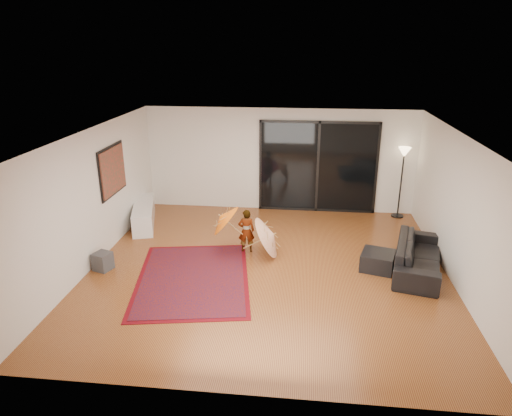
# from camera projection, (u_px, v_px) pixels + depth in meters

# --- Properties ---
(floor) EXTENTS (7.00, 7.00, 0.00)m
(floor) POSITION_uv_depth(u_px,v_px,m) (268.00, 268.00, 9.12)
(floor) COLOR #925828
(floor) RESTS_ON ground
(ceiling) EXTENTS (7.00, 7.00, 0.00)m
(ceiling) POSITION_uv_depth(u_px,v_px,m) (269.00, 134.00, 8.19)
(ceiling) COLOR white
(ceiling) RESTS_ON wall_back
(wall_back) EXTENTS (7.00, 0.00, 7.00)m
(wall_back) POSITION_uv_depth(u_px,v_px,m) (280.00, 160.00, 11.93)
(wall_back) COLOR silver
(wall_back) RESTS_ON floor
(wall_front) EXTENTS (7.00, 0.00, 7.00)m
(wall_front) POSITION_uv_depth(u_px,v_px,m) (244.00, 304.00, 5.39)
(wall_front) COLOR silver
(wall_front) RESTS_ON floor
(wall_left) EXTENTS (0.00, 7.00, 7.00)m
(wall_left) POSITION_uv_depth(u_px,v_px,m) (92.00, 198.00, 9.02)
(wall_left) COLOR silver
(wall_left) RESTS_ON floor
(wall_right) EXTENTS (0.00, 7.00, 7.00)m
(wall_right) POSITION_uv_depth(u_px,v_px,m) (460.00, 212.00, 8.30)
(wall_right) COLOR silver
(wall_right) RESTS_ON floor
(sliding_door) EXTENTS (3.06, 0.07, 2.40)m
(sliding_door) POSITION_uv_depth(u_px,v_px,m) (318.00, 167.00, 11.84)
(sliding_door) COLOR black
(sliding_door) RESTS_ON wall_back
(painting) EXTENTS (0.04, 1.28, 1.08)m
(painting) POSITION_uv_depth(u_px,v_px,m) (113.00, 171.00, 9.84)
(painting) COLOR black
(painting) RESTS_ON wall_left
(media_console) EXTENTS (0.97, 1.91, 0.52)m
(media_console) POSITION_uv_depth(u_px,v_px,m) (144.00, 214.00, 11.26)
(media_console) COLOR white
(media_console) RESTS_ON floor
(speaker) EXTENTS (0.40, 0.40, 0.36)m
(speaker) POSITION_uv_depth(u_px,v_px,m) (103.00, 261.00, 9.02)
(speaker) COLOR #424244
(speaker) RESTS_ON floor
(persian_rug) EXTENTS (2.56, 3.24, 0.02)m
(persian_rug) POSITION_uv_depth(u_px,v_px,m) (193.00, 278.00, 8.72)
(persian_rug) COLOR #59070F
(persian_rug) RESTS_ON floor
(sofa) EXTENTS (1.31, 2.24, 0.61)m
(sofa) POSITION_uv_depth(u_px,v_px,m) (418.00, 256.00, 8.96)
(sofa) COLOR black
(sofa) RESTS_ON floor
(ottoman) EXTENTS (0.77, 0.77, 0.35)m
(ottoman) POSITION_uv_depth(u_px,v_px,m) (378.00, 261.00, 9.05)
(ottoman) COLOR black
(ottoman) RESTS_ON floor
(floor_lamp) EXTENTS (0.31, 0.31, 1.82)m
(floor_lamp) POSITION_uv_depth(u_px,v_px,m) (403.00, 162.00, 11.34)
(floor_lamp) COLOR black
(floor_lamp) RESTS_ON floor
(child) EXTENTS (0.38, 0.28, 0.96)m
(child) POSITION_uv_depth(u_px,v_px,m) (246.00, 231.00, 9.71)
(child) COLOR #999999
(child) RESTS_ON floor
(parasol_orange) EXTENTS (0.63, 0.78, 0.86)m
(parasol_orange) POSITION_uv_depth(u_px,v_px,m) (220.00, 219.00, 9.63)
(parasol_orange) COLOR orange
(parasol_orange) RESTS_ON child
(parasol_white) EXTENTS (0.62, 0.93, 0.96)m
(parasol_white) POSITION_uv_depth(u_px,v_px,m) (274.00, 234.00, 9.50)
(parasol_white) COLOR silver
(parasol_white) RESTS_ON floor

